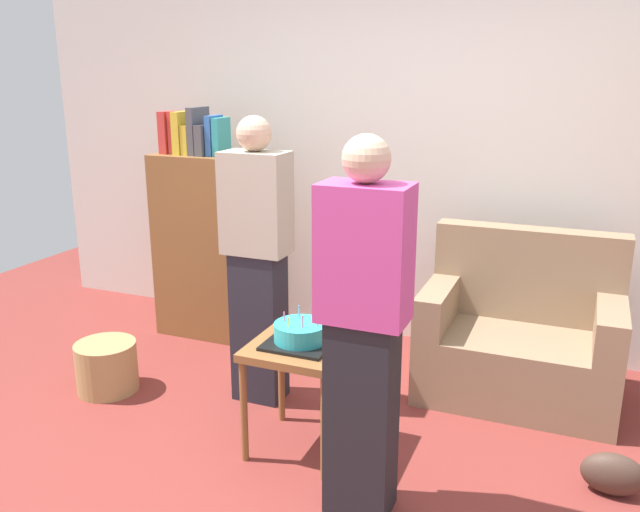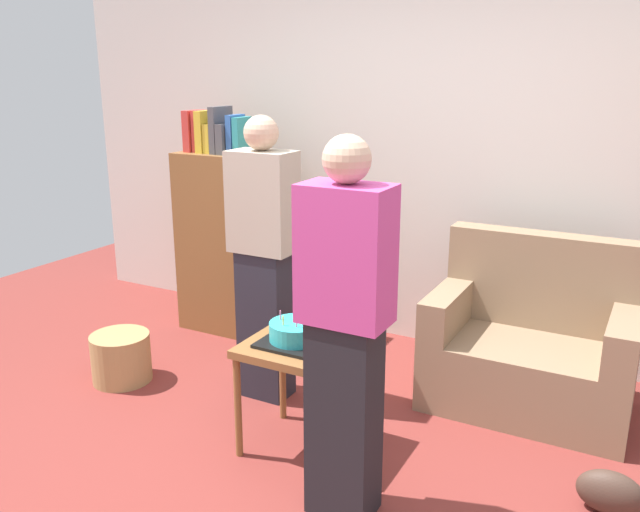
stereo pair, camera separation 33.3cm
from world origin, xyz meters
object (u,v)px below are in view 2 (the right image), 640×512
object	(u,v)px
bookshelf	(233,239)
person_blowing_candles	(264,259)
wicker_basket	(121,357)
handbag	(610,492)
birthday_cake	(296,333)
side_table	(296,359)
person_holding_cake	(345,332)
couch	(531,348)

from	to	relation	value
bookshelf	person_blowing_candles	bearing A→B (deg)	-44.84
wicker_basket	handbag	distance (m)	2.79
birthday_cake	person_blowing_candles	world-z (taller)	person_blowing_candles
side_table	handbag	bearing A→B (deg)	7.08
person_holding_cake	wicker_basket	world-z (taller)	person_holding_cake
bookshelf	handbag	world-z (taller)	bookshelf
person_blowing_candles	wicker_basket	distance (m)	1.15
wicker_basket	person_holding_cake	bearing A→B (deg)	-14.95
couch	person_blowing_candles	xyz separation A→B (m)	(-1.38, -0.62, 0.49)
person_blowing_candles	couch	bearing A→B (deg)	28.77
couch	handbag	bearing A→B (deg)	-58.64
handbag	bookshelf	bearing A→B (deg)	159.82
person_blowing_candles	birthday_cake	bearing A→B (deg)	-38.15
person_holding_cake	wicker_basket	bearing A→B (deg)	-17.02
side_table	birthday_cake	world-z (taller)	birthday_cake
couch	handbag	xyz separation A→B (m)	(0.52, -0.85, -0.24)
side_table	person_blowing_candles	bearing A→B (deg)	137.30
couch	side_table	world-z (taller)	couch
couch	handbag	size ratio (longest dim) A/B	3.93
birthday_cake	side_table	bearing A→B (deg)	-88.03
side_table	wicker_basket	distance (m)	1.38
bookshelf	handbag	xyz separation A→B (m)	(2.66, -0.98, -0.59)
wicker_basket	handbag	world-z (taller)	wicker_basket
person_holding_cake	couch	bearing A→B (deg)	-112.56
person_blowing_candles	handbag	world-z (taller)	person_blowing_candles
person_blowing_candles	handbag	xyz separation A→B (m)	(1.90, -0.23, -0.73)
person_holding_cake	handbag	distance (m)	1.37
birthday_cake	wicker_basket	xyz separation A→B (m)	(-1.33, 0.13, -0.47)
birthday_cake	person_holding_cake	size ratio (longest dim) A/B	0.20
bookshelf	person_blowing_candles	distance (m)	1.07
person_blowing_candles	wicker_basket	size ratio (longest dim) A/B	4.53
person_blowing_candles	person_holding_cake	xyz separation A→B (m)	(0.87, -0.75, 0.00)
couch	wicker_basket	world-z (taller)	couch
wicker_basket	handbag	bearing A→B (deg)	1.03
couch	birthday_cake	distance (m)	1.42
birthday_cake	person_holding_cake	bearing A→B (deg)	-38.16
couch	wicker_basket	xyz separation A→B (m)	(-2.27, -0.90, -0.19)
couch	person_holding_cake	xyz separation A→B (m)	(-0.51, -1.37, 0.49)
couch	person_holding_cake	size ratio (longest dim) A/B	0.67
side_table	person_holding_cake	world-z (taller)	person_holding_cake
side_table	person_blowing_candles	distance (m)	0.69
side_table	bookshelf	bearing A→B (deg)	135.93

